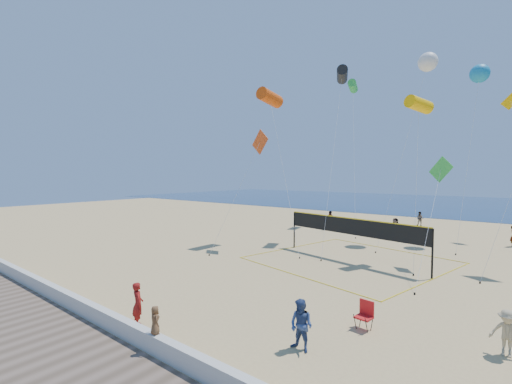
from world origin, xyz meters
The scene contains 21 objects.
ground centered at (0.00, 0.00, 0.00)m, with size 120.00×120.00×0.00m, color tan.
ocean centered at (0.00, 62.00, 0.01)m, with size 140.00×50.00×0.03m, color navy.
seawall centered at (0.00, -3.00, 0.30)m, with size 32.00×0.30×0.60m, color silver.
woman centered at (-3.13, -2.23, 0.79)m, with size 0.57×0.38×1.58m, color maroon.
toddler centered at (-1.05, -2.98, 1.03)m, with size 0.42×0.27×0.86m, color brown.
bystander_a centered at (2.36, -0.12, 0.80)m, with size 0.78×0.60×1.60m, color navy.
bystander_b centered at (7.34, 3.42, 0.70)m, with size 0.91×0.52×1.40m, color tan.
far_person_0 centered at (-7.19, 21.43, 0.93)m, with size 1.09×0.46×1.87m, color gray.
far_person_1 centered at (-0.97, 21.06, 0.85)m, with size 1.57×0.50×1.70m, color gray.
far_person_3 centered at (-0.94, 29.72, 0.74)m, with size 0.72×0.56×1.49m, color gray.
camp_chair centered at (3.35, 2.56, 0.56)m, with size 0.59×0.71×1.10m.
volleyball_net centered at (-0.85, 11.36, 1.87)m, with size 11.99×11.88×2.70m.
kite_0 centered at (-8.19, 12.78, 11.37)m, with size 5.09×4.19×12.04m.
kite_1 centered at (-4.15, 17.05, 13.38)m, with size 2.73×8.10×13.95m.
kite_2 centered at (2.37, 13.69, 9.67)m, with size 1.48×4.41×10.20m.
kite_3 centered at (-7.53, 10.42, 7.42)m, with size 2.25×4.12×8.66m.
kite_4 centered at (3.74, 13.00, 5.40)m, with size 1.42×6.45×6.49m.
kite_6 centered at (1.29, 20.89, 14.26)m, with size 2.47×7.33×15.01m.
kite_7 centered at (4.60, 22.65, 13.17)m, with size 1.55×6.32×13.88m.
kite_8 centered at (-6.87, 25.75, 14.63)m, with size 4.11×8.21×15.20m.
kite_9 centered at (6.61, 25.46, 10.46)m, with size 2.08×5.52×12.09m.
Camera 1 is at (7.61, -9.04, 5.44)m, focal length 24.00 mm.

